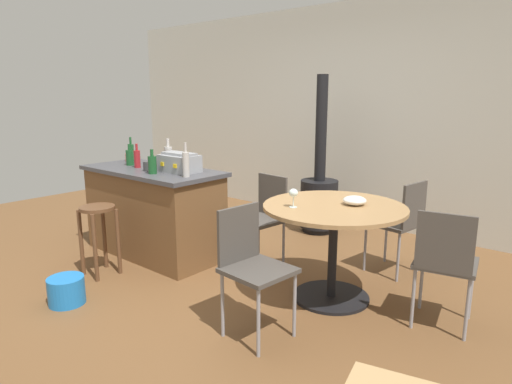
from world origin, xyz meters
The scene contains 22 objects.
ground_plane centered at (0.00, 0.00, 0.00)m, with size 8.80×8.80×0.00m, color brown.
back_wall centered at (0.00, 2.43, 1.35)m, with size 8.00×0.10×2.70m, color beige.
kitchen_island centered at (-0.90, 0.03, 0.44)m, with size 1.52×0.70×0.88m.
wooden_stool centered at (-0.83, -0.62, 0.45)m, with size 0.31×0.31×0.64m.
dining_table centered at (1.03, 0.29, 0.59)m, with size 1.10×1.10×0.77m.
folding_chair_near centered at (0.18, 0.47, 0.52)m, with size 0.45×0.45×0.87m.
folding_chair_far centered at (0.88, -0.52, 0.52)m, with size 0.44×0.44×0.87m.
folding_chair_left centered at (1.85, 0.37, 0.50)m, with size 0.47×0.47×0.86m.
folding_chair_right centered at (1.23, 1.13, 0.51)m, with size 0.46×0.46×0.86m.
wood_stove centered at (-0.02, 1.76, 0.45)m, with size 0.44×0.45×1.83m.
toolbox centered at (-0.54, 0.09, 0.97)m, with size 0.37×0.26×0.19m.
bottle_0 centered at (-0.66, -0.13, 0.97)m, with size 0.08×0.08×0.23m.
bottle_1 centered at (-1.38, 0.13, 0.99)m, with size 0.06×0.06×0.28m.
bottle_2 centered at (-0.29, -0.05, 1.00)m, with size 0.06×0.06×0.31m.
bottle_3 centered at (-1.06, -0.01, 0.98)m, with size 0.06×0.06×0.24m.
bottle_4 centered at (-1.26, 0.03, 0.97)m, with size 0.08×0.08×0.22m.
bottle_5 centered at (-0.80, 0.17, 1.00)m, with size 0.08×0.08×0.30m.
cup_0 centered at (-0.82, -0.07, 0.93)m, with size 0.12×0.08×0.09m.
cup_1 centered at (-1.51, 0.19, 0.93)m, with size 0.12×0.08×0.09m.
wine_glass centered at (0.82, 0.04, 0.87)m, with size 0.07×0.07×0.14m.
serving_bowl centered at (1.14, 0.41, 0.80)m, with size 0.18×0.18×0.07m, color white.
plastic_bucket centered at (-0.50, -1.12, 0.11)m, with size 0.28×0.28×0.21m, color blue.
Camera 1 is at (2.70, -2.63, 1.60)m, focal length 31.17 mm.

